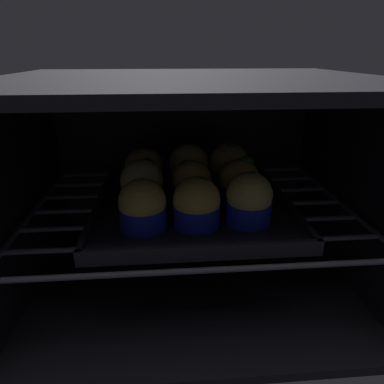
{
  "coord_description": "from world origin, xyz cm",
  "views": [
    {
      "loc": [
        -4.42,
        -32.59,
        38.9
      ],
      "look_at": [
        0.0,
        20.27,
        17.14
      ],
      "focal_mm": 32.06,
      "sensor_mm": 36.0,
      "label": 1
    }
  ],
  "objects": [
    {
      "name": "oven_cavity",
      "position": [
        0.0,
        26.25,
        17.0
      ],
      "size": [
        59.0,
        47.0,
        37.0
      ],
      "color": "black",
      "rests_on": "ground"
    },
    {
      "name": "oven_rack",
      "position": [
        0.0,
        22.0,
        13.6
      ],
      "size": [
        54.8,
        42.0,
        0.8
      ],
      "color": "#51515B",
      "rests_on": "oven_cavity"
    },
    {
      "name": "baking_tray",
      "position": [
        0.0,
        20.27,
        14.68
      ],
      "size": [
        31.85,
        31.85,
        2.2
      ],
      "color": "black",
      "rests_on": "oven_rack"
    },
    {
      "name": "muffin_row0_col0",
      "position": [
        -7.76,
        12.24,
        18.46
      ],
      "size": [
        6.84,
        6.84,
        7.36
      ],
      "color": "#1928B7",
      "rests_on": "baking_tray"
    },
    {
      "name": "muffin_row0_col1",
      "position": [
        0.38,
        12.34,
        18.5
      ],
      "size": [
        6.9,
        6.9,
        7.39
      ],
      "color": "#1928B7",
      "rests_on": "baking_tray"
    },
    {
      "name": "muffin_row0_col2",
      "position": [
        7.77,
        12.64,
        18.77
      ],
      "size": [
        6.81,
        6.81,
        7.79
      ],
      "color": "#1928B7",
      "rests_on": "baking_tray"
    },
    {
      "name": "muffin_row1_col0",
      "position": [
        -8.21,
        20.27,
        18.75
      ],
      "size": [
        6.99,
        6.99,
        7.74
      ],
      "color": "#1928B7",
      "rests_on": "baking_tray"
    },
    {
      "name": "muffin_row1_col1",
      "position": [
        -0.28,
        20.65,
        18.48
      ],
      "size": [
        6.78,
        6.78,
        7.3
      ],
      "color": "#1928B7",
      "rests_on": "baking_tray"
    },
    {
      "name": "muffin_row1_col2",
      "position": [
        7.96,
        20.21,
        18.53
      ],
      "size": [
        6.82,
        6.82,
        7.82
      ],
      "color": "#1928B7",
      "rests_on": "baking_tray"
    },
    {
      "name": "muffin_row2_col0",
      "position": [
        -8.23,
        27.9,
        18.55
      ],
      "size": [
        7.02,
        7.02,
        7.57
      ],
      "color": "silver",
      "rests_on": "baking_tray"
    },
    {
      "name": "muffin_row2_col1",
      "position": [
        0.01,
        27.89,
        19.04
      ],
      "size": [
        7.3,
        7.3,
        8.24
      ],
      "color": "#7A238C",
      "rests_on": "baking_tray"
    },
    {
      "name": "muffin_row2_col2",
      "position": [
        7.64,
        28.44,
        18.94
      ],
      "size": [
        7.38,
        7.38,
        8.4
      ],
      "color": "#0C8C84",
      "rests_on": "baking_tray"
    }
  ]
}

